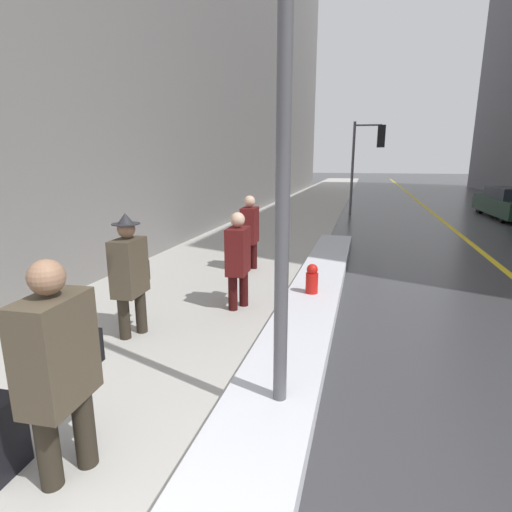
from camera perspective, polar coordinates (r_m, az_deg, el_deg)
The scene contains 11 objects.
sidewalk_slab at distance 16.52m, azimuth 4.70°, elevation 5.38°, with size 4.00×80.00×0.01m.
road_centre_stripe at distance 16.53m, azimuth 25.65°, elevation 4.09°, with size 0.16×80.00×0.00m.
snow_bank_curb at distance 6.42m, azimuth 7.83°, elevation -6.74°, with size 0.85×11.15×0.21m.
building_facade_left at distance 23.34m, azimuth -6.04°, elevation 28.30°, with size 6.00×36.00×16.64m.
lamp_post at distance 3.28m, azimuth 4.09°, elevation 23.59°, with size 0.28×0.28×4.82m.
traffic_light_near at distance 18.04m, azimuth 15.95°, elevation 14.58°, with size 1.31×0.37×3.91m.
pedestrian_in_glasses at distance 3.22m, azimuth -26.38°, elevation -13.46°, with size 0.35×0.76×1.68m.
pedestrian_in_fedora at distance 5.47m, azimuth -17.58°, elevation -2.05°, with size 0.36×0.73×1.67m.
pedestrian_with_shoulder_bag at distance 6.24m, azimuth -2.56°, elevation -0.03°, with size 0.32×0.72×1.55m.
pedestrian_nearside at distance 8.47m, azimuth -0.91°, elevation 3.81°, with size 0.33×0.54×1.61m.
fire_hydrant at distance 6.55m, azimuth 7.97°, elevation -4.15°, with size 0.20×0.20×0.70m.
Camera 1 is at (0.99, -1.09, 2.31)m, focal length 28.00 mm.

